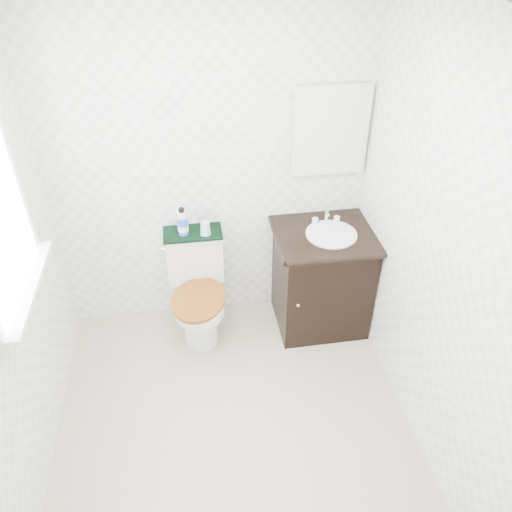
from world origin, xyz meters
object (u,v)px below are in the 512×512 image
object	(u,v)px
toilet	(198,292)
cup	(205,228)
mouthwash_bottle	(183,222)
trash_bin	(212,299)
vanity	(322,277)

from	to	relation	value
toilet	cup	distance (m)	0.52
toilet	mouthwash_bottle	distance (m)	0.56
toilet	cup	size ratio (longest dim) A/B	8.21
toilet	trash_bin	xyz separation A→B (m)	(0.10, 0.13, -0.20)
toilet	trash_bin	world-z (taller)	toilet
trash_bin	cup	size ratio (longest dim) A/B	3.06
mouthwash_bottle	vanity	bearing A→B (deg)	-9.90
vanity	trash_bin	distance (m)	0.89
trash_bin	vanity	bearing A→B (deg)	-13.54
toilet	cup	bearing A→B (deg)	42.13
vanity	cup	xyz separation A→B (m)	(-0.83, 0.15, 0.41)
vanity	mouthwash_bottle	xyz separation A→B (m)	(-0.98, 0.17, 0.46)
toilet	mouthwash_bottle	xyz separation A→B (m)	(-0.06, 0.11, 0.55)
toilet	trash_bin	bearing A→B (deg)	51.92
toilet	cup	xyz separation A→B (m)	(0.09, 0.08, 0.50)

